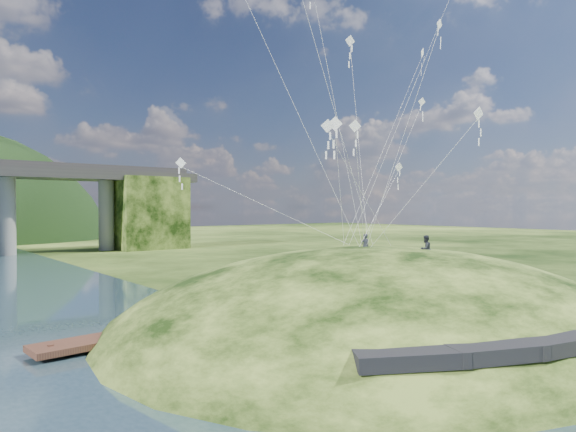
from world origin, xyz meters
TOP-DOWN VIEW (x-y plane):
  - ground at (0.00, 0.00)m, footprint 320.00×320.00m
  - grass_hill at (8.00, 2.00)m, footprint 36.00×32.00m
  - footpath at (7.46, -9.74)m, footprint 22.29×5.84m
  - wooden_dock at (-4.19, 7.97)m, footprint 13.82×3.17m
  - kite_flyers at (10.05, 1.12)m, footprint 2.71×4.08m
  - kite_swarm at (7.71, 4.30)m, footprint 19.77×16.31m

SIDE VIEW (x-z plane):
  - grass_hill at x=8.00m, z-range -8.00..5.00m
  - ground at x=0.00m, z-range 0.00..0.00m
  - wooden_dock at x=-4.19m, z-range -0.06..0.92m
  - footpath at x=7.46m, z-range 1.67..2.50m
  - kite_flyers at x=10.05m, z-range 4.89..6.68m
  - kite_swarm at x=7.71m, z-range 8.36..26.49m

